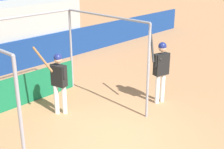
# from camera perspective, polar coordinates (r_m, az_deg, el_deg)

# --- Properties ---
(ground_plane) EXTENTS (60.00, 60.00, 0.00)m
(ground_plane) POSITION_cam_1_polar(r_m,az_deg,el_deg) (7.75, 0.60, -11.77)
(ground_plane) COLOR #A8754C
(batting_cage) EXTENTS (3.86, 3.24, 2.65)m
(batting_cage) POSITION_cam_1_polar(r_m,az_deg,el_deg) (8.91, -14.28, 0.10)
(batting_cage) COLOR gray
(batting_cage) RESTS_ON ground
(player_batter) EXTENTS (0.57, 0.83, 1.93)m
(player_batter) POSITION_cam_1_polar(r_m,az_deg,el_deg) (8.62, -9.74, -0.67)
(player_batter) COLOR white
(player_batter) RESTS_ON ground
(player_waiting) EXTENTS (0.81, 0.51, 2.17)m
(player_waiting) POSITION_cam_1_polar(r_m,az_deg,el_deg) (9.25, 8.95, 1.48)
(player_waiting) COLOR white
(player_waiting) RESTS_ON ground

